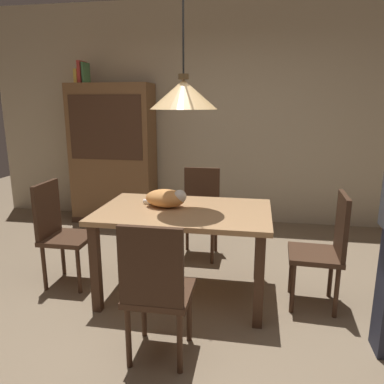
{
  "coord_description": "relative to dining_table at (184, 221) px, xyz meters",
  "views": [
    {
      "loc": [
        0.52,
        -2.37,
        1.59
      ],
      "look_at": [
        -0.02,
        0.67,
        0.85
      ],
      "focal_mm": 34.42,
      "sensor_mm": 36.0,
      "label": 1
    }
  ],
  "objects": [
    {
      "name": "chair_near_front",
      "position": [
        0.0,
        -0.88,
        -0.14
      ],
      "size": [
        0.4,
        0.4,
        0.93
      ],
      "color": "#472D1E",
      "rests_on": "ground"
    },
    {
      "name": "ground",
      "position": [
        0.05,
        -0.47,
        -0.65
      ],
      "size": [
        10.0,
        10.0,
        0.0
      ],
      "primitive_type": "plane",
      "color": "#847056"
    },
    {
      "name": "book_green_slim",
      "position": [
        -1.67,
        1.85,
        1.33
      ],
      "size": [
        0.03,
        0.2,
        0.26
      ],
      "primitive_type": "cube",
      "color": "#427A4C",
      "rests_on": "hutch_bookcase"
    },
    {
      "name": "chair_right_side",
      "position": [
        1.13,
        -0.0,
        -0.14
      ],
      "size": [
        0.42,
        0.42,
        0.93
      ],
      "color": "#472D1E",
      "rests_on": "ground"
    },
    {
      "name": "dining_table",
      "position": [
        0.0,
        0.0,
        0.0
      ],
      "size": [
        1.4,
        0.9,
        0.75
      ],
      "color": "tan",
      "rests_on": "ground"
    },
    {
      "name": "pendant_lamp",
      "position": [
        -0.0,
        0.0,
        1.01
      ],
      "size": [
        0.52,
        0.52,
        1.3
      ],
      "color": "#E5B775"
    },
    {
      "name": "back_wall",
      "position": [
        0.05,
        2.18,
        0.8
      ],
      "size": [
        6.4,
        0.1,
        2.9
      ],
      "primitive_type": "cube",
      "color": "beige",
      "rests_on": "ground"
    },
    {
      "name": "hutch_bookcase",
      "position": [
        -1.34,
        1.85,
        0.24
      ],
      "size": [
        1.12,
        0.45,
        1.85
      ],
      "color": "brown",
      "rests_on": "ground"
    },
    {
      "name": "chair_left_side",
      "position": [
        -1.13,
        -0.0,
        -0.14
      ],
      "size": [
        0.4,
        0.4,
        0.93
      ],
      "color": "#472D1E",
      "rests_on": "ground"
    },
    {
      "name": "book_red_tall",
      "position": [
        -1.72,
        1.85,
        1.34
      ],
      "size": [
        0.04,
        0.22,
        0.28
      ],
      "primitive_type": "cube",
      "color": "#B73833",
      "rests_on": "hutch_bookcase"
    },
    {
      "name": "chair_far_back",
      "position": [
        0.0,
        0.88,
        -0.14
      ],
      "size": [
        0.4,
        0.4,
        0.93
      ],
      "color": "#472D1E",
      "rests_on": "ground"
    },
    {
      "name": "cat_sleeping",
      "position": [
        -0.16,
        0.04,
        0.18
      ],
      "size": [
        0.39,
        0.25,
        0.16
      ],
      "color": "#E59951",
      "rests_on": "dining_table"
    },
    {
      "name": "book_yellow_short",
      "position": [
        -1.77,
        1.85,
        1.29
      ],
      "size": [
        0.04,
        0.2,
        0.18
      ],
      "primitive_type": "cube",
      "color": "gold",
      "rests_on": "hutch_bookcase"
    }
  ]
}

